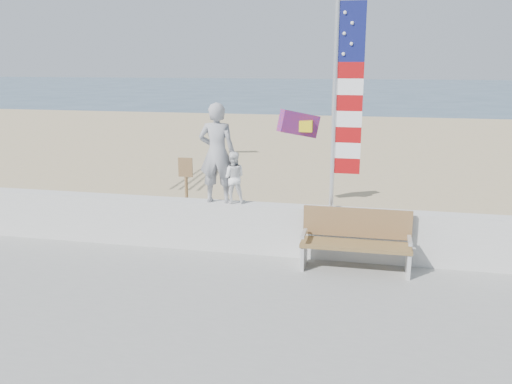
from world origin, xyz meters
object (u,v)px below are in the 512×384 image
(adult, at_px, (217,153))
(bench, at_px, (356,240))
(child, at_px, (233,177))
(flag, at_px, (342,97))

(adult, relative_size, bench, 1.00)
(adult, bearing_deg, child, 176.62)
(child, xyz_separation_m, bench, (2.22, -0.45, -0.86))
(bench, distance_m, flag, 2.37)
(adult, distance_m, child, 0.52)
(adult, relative_size, flag, 0.51)
(child, xyz_separation_m, flag, (1.88, -0.00, 1.45))
(bench, xyz_separation_m, flag, (-0.34, 0.45, 2.30))
(flag, bearing_deg, bench, -53.57)
(bench, height_order, flag, flag)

